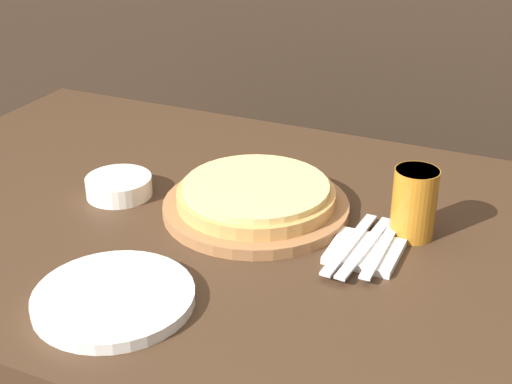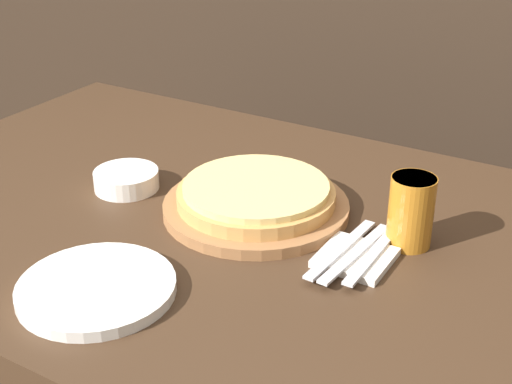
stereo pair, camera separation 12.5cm
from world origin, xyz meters
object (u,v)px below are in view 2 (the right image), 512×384
(beer_glass, at_px, (411,209))
(side_bowl, at_px, (128,179))
(pizza_on_board, at_px, (256,200))
(dinner_plate, at_px, (97,288))
(spoon, at_px, (370,257))
(fork, at_px, (341,249))
(dinner_knife, at_px, (356,253))

(beer_glass, bearing_deg, side_bowl, -172.23)
(pizza_on_board, bearing_deg, beer_glass, 6.95)
(dinner_plate, relative_size, spoon, 1.31)
(side_bowl, relative_size, fork, 0.58)
(dinner_plate, distance_m, fork, 0.38)
(beer_glass, xyz_separation_m, side_bowl, (-0.53, -0.07, -0.05))
(dinner_plate, height_order, dinner_knife, dinner_plate)
(pizza_on_board, xyz_separation_m, fork, (0.19, -0.06, -0.01))
(dinner_plate, distance_m, side_bowl, 0.35)
(side_bowl, xyz_separation_m, fork, (0.45, -0.02, -0.00))
(side_bowl, distance_m, dinner_knife, 0.48)
(fork, relative_size, dinner_knife, 1.00)
(pizza_on_board, distance_m, beer_glass, 0.28)
(beer_glass, height_order, dinner_plate, beer_glass)
(side_bowl, bearing_deg, dinner_knife, -2.48)
(pizza_on_board, distance_m, side_bowl, 0.26)
(beer_glass, xyz_separation_m, dinner_knife, (-0.05, -0.09, -0.05))
(dinner_plate, xyz_separation_m, spoon, (0.31, 0.28, 0.01))
(fork, height_order, spoon, same)
(side_bowl, bearing_deg, spoon, -2.36)
(dinner_plate, bearing_deg, dinner_knife, 43.64)
(dinner_plate, height_order, spoon, dinner_plate)
(spoon, bearing_deg, side_bowl, 177.64)
(dinner_knife, bearing_deg, beer_glass, 60.58)
(pizza_on_board, height_order, side_bowl, pizza_on_board)
(dinner_plate, bearing_deg, beer_glass, 47.19)
(dinner_knife, bearing_deg, side_bowl, 177.52)
(fork, bearing_deg, dinner_plate, -133.78)
(pizza_on_board, bearing_deg, dinner_plate, -101.99)
(beer_glass, xyz_separation_m, spoon, (-0.03, -0.09, -0.05))
(pizza_on_board, distance_m, dinner_knife, 0.23)
(beer_glass, xyz_separation_m, dinner_plate, (-0.34, -0.37, -0.06))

